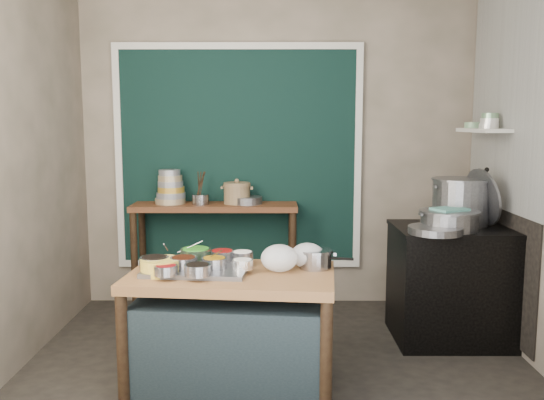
{
  "coord_description": "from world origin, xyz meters",
  "views": [
    {
      "loc": [
        -0.03,
        -3.73,
        1.66
      ],
      "look_at": [
        -0.04,
        0.25,
        1.12
      ],
      "focal_mm": 38.0,
      "sensor_mm": 36.0,
      "label": 1
    }
  ],
  "objects_px": {
    "prep_table": "(232,331)",
    "stove_block": "(454,285)",
    "back_counter": "(215,257)",
    "utensil_cup": "(201,199)",
    "saucepan": "(315,259)",
    "condiment_tray": "(198,269)",
    "ceramic_crock": "(237,194)",
    "stock_pot": "(460,201)",
    "steamer": "(449,220)",
    "yellow_basin": "(161,267)"
  },
  "relations": [
    {
      "from": "prep_table",
      "to": "stove_block",
      "type": "distance_m",
      "value": 1.85
    },
    {
      "from": "stove_block",
      "to": "prep_table",
      "type": "bearing_deg",
      "value": -152.58
    },
    {
      "from": "back_counter",
      "to": "utensil_cup",
      "type": "relative_size",
      "value": 9.74
    },
    {
      "from": "saucepan",
      "to": "utensil_cup",
      "type": "height_order",
      "value": "utensil_cup"
    },
    {
      "from": "condiment_tray",
      "to": "ceramic_crock",
      "type": "xyz_separation_m",
      "value": [
        0.15,
        1.56,
        0.27
      ]
    },
    {
      "from": "saucepan",
      "to": "prep_table",
      "type": "bearing_deg",
      "value": -152.95
    },
    {
      "from": "prep_table",
      "to": "stock_pot",
      "type": "bearing_deg",
      "value": 35.09
    },
    {
      "from": "stock_pot",
      "to": "steamer",
      "type": "height_order",
      "value": "stock_pot"
    },
    {
      "from": "utensil_cup",
      "to": "steamer",
      "type": "height_order",
      "value": "utensil_cup"
    },
    {
      "from": "stock_pot",
      "to": "utensil_cup",
      "type": "bearing_deg",
      "value": 164.3
    },
    {
      "from": "stove_block",
      "to": "stock_pot",
      "type": "distance_m",
      "value": 0.65
    },
    {
      "from": "back_counter",
      "to": "ceramic_crock",
      "type": "bearing_deg",
      "value": 5.41
    },
    {
      "from": "ceramic_crock",
      "to": "saucepan",
      "type": "bearing_deg",
      "value": -68.46
    },
    {
      "from": "yellow_basin",
      "to": "steamer",
      "type": "relative_size",
      "value": 0.56
    },
    {
      "from": "back_counter",
      "to": "stove_block",
      "type": "bearing_deg",
      "value": -21.02
    },
    {
      "from": "yellow_basin",
      "to": "ceramic_crock",
      "type": "bearing_deg",
      "value": 77.7
    },
    {
      "from": "prep_table",
      "to": "steamer",
      "type": "bearing_deg",
      "value": 30.75
    },
    {
      "from": "yellow_basin",
      "to": "utensil_cup",
      "type": "relative_size",
      "value": 1.67
    },
    {
      "from": "stove_block",
      "to": "yellow_basin",
      "type": "distance_m",
      "value": 2.28
    },
    {
      "from": "yellow_basin",
      "to": "saucepan",
      "type": "height_order",
      "value": "saucepan"
    },
    {
      "from": "condiment_tray",
      "to": "stock_pot",
      "type": "height_order",
      "value": "stock_pot"
    },
    {
      "from": "back_counter",
      "to": "stock_pot",
      "type": "xyz_separation_m",
      "value": [
        1.96,
        -0.62,
        0.58
      ]
    },
    {
      "from": "saucepan",
      "to": "stock_pot",
      "type": "height_order",
      "value": "stock_pot"
    },
    {
      "from": "yellow_basin",
      "to": "ceramic_crock",
      "type": "xyz_separation_m",
      "value": [
        0.36,
        1.64,
        0.24
      ]
    },
    {
      "from": "ceramic_crock",
      "to": "stock_pot",
      "type": "bearing_deg",
      "value": -19.85
    },
    {
      "from": "stove_block",
      "to": "yellow_basin",
      "type": "relative_size",
      "value": 3.63
    },
    {
      "from": "saucepan",
      "to": "condiment_tray",
      "type": "bearing_deg",
      "value": -159.52
    },
    {
      "from": "saucepan",
      "to": "ceramic_crock",
      "type": "height_order",
      "value": "ceramic_crock"
    },
    {
      "from": "condiment_tray",
      "to": "utensil_cup",
      "type": "xyz_separation_m",
      "value": [
        -0.17,
        1.5,
        0.23
      ]
    },
    {
      "from": "utensil_cup",
      "to": "stock_pot",
      "type": "bearing_deg",
      "value": -15.7
    },
    {
      "from": "stove_block",
      "to": "saucepan",
      "type": "xyz_separation_m",
      "value": [
        -1.12,
        -0.74,
        0.38
      ]
    },
    {
      "from": "back_counter",
      "to": "steamer",
      "type": "bearing_deg",
      "value": -25.25
    },
    {
      "from": "condiment_tray",
      "to": "stock_pot",
      "type": "relative_size",
      "value": 1.37
    },
    {
      "from": "back_counter",
      "to": "condiment_tray",
      "type": "relative_size",
      "value": 2.33
    },
    {
      "from": "condiment_tray",
      "to": "ceramic_crock",
      "type": "relative_size",
      "value": 2.51
    },
    {
      "from": "back_counter",
      "to": "saucepan",
      "type": "distance_m",
      "value": 1.7
    },
    {
      "from": "prep_table",
      "to": "back_counter",
      "type": "bearing_deg",
      "value": 104.97
    },
    {
      "from": "condiment_tray",
      "to": "yellow_basin",
      "type": "height_order",
      "value": "yellow_basin"
    },
    {
      "from": "stove_block",
      "to": "stock_pot",
      "type": "bearing_deg",
      "value": 61.83
    },
    {
      "from": "condiment_tray",
      "to": "ceramic_crock",
      "type": "distance_m",
      "value": 1.59
    },
    {
      "from": "steamer",
      "to": "saucepan",
      "type": "bearing_deg",
      "value": -148.94
    },
    {
      "from": "prep_table",
      "to": "steamer",
      "type": "xyz_separation_m",
      "value": [
        1.55,
        0.73,
        0.58
      ]
    },
    {
      "from": "prep_table",
      "to": "back_counter",
      "type": "height_order",
      "value": "back_counter"
    },
    {
      "from": "prep_table",
      "to": "yellow_basin",
      "type": "relative_size",
      "value": 5.05
    },
    {
      "from": "prep_table",
      "to": "stock_pot",
      "type": "xyz_separation_m",
      "value": [
        1.7,
        0.96,
        0.68
      ]
    },
    {
      "from": "back_counter",
      "to": "stock_pot",
      "type": "height_order",
      "value": "stock_pot"
    },
    {
      "from": "utensil_cup",
      "to": "stock_pot",
      "type": "relative_size",
      "value": 0.33
    },
    {
      "from": "prep_table",
      "to": "back_counter",
      "type": "distance_m",
      "value": 1.6
    },
    {
      "from": "prep_table",
      "to": "ceramic_crock",
      "type": "distance_m",
      "value": 1.73
    },
    {
      "from": "stove_block",
      "to": "ceramic_crock",
      "type": "xyz_separation_m",
      "value": [
        -1.7,
        0.75,
        0.61
      ]
    }
  ]
}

